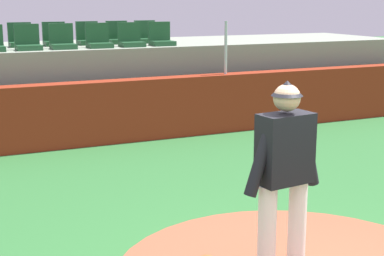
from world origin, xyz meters
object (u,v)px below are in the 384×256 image
object	(u,v)px
stadium_chair_5	(161,38)
stadium_chair_10	(118,36)
stadium_chair_8	(55,38)
stadium_chair_1	(28,42)
stadium_chair_4	(131,39)
stadium_chair_7	(21,39)
stadium_chair_9	(88,37)
stadium_chair_11	(146,36)
stadium_chair_3	(99,40)
pitcher	(284,165)
stadium_chair_2	(62,41)

from	to	relation	value
stadium_chair_5	stadium_chair_10	size ratio (longest dim) A/B	1.00
stadium_chair_8	stadium_chair_1	bearing A→B (deg)	51.43
stadium_chair_4	stadium_chair_7	distance (m)	2.31
stadium_chair_4	stadium_chair_7	bearing A→B (deg)	-23.44
stadium_chair_1	stadium_chair_5	distance (m)	2.80
stadium_chair_4	stadium_chair_9	xyz separation A→B (m)	(-0.68, 0.90, 0.00)
stadium_chair_1	stadium_chair_11	distance (m)	2.91
stadium_chair_3	stadium_chair_4	world-z (taller)	same
pitcher	stadium_chair_2	xyz separation A→B (m)	(-0.28, 7.70, 0.59)
stadium_chair_4	stadium_chair_5	xyz separation A→B (m)	(0.69, 0.02, 0.00)
pitcher	stadium_chair_5	xyz separation A→B (m)	(1.84, 7.69, 0.59)
stadium_chair_3	stadium_chair_4	bearing A→B (deg)	-179.70
stadium_chair_2	stadium_chair_8	distance (m)	0.89
stadium_chair_2	stadium_chair_8	world-z (taller)	same
stadium_chair_3	stadium_chair_11	world-z (taller)	same
stadium_chair_8	stadium_chair_9	distance (m)	0.72
stadium_chair_1	stadium_chair_11	xyz separation A→B (m)	(2.78, 0.87, 0.00)
stadium_chair_5	stadium_chair_1	bearing A→B (deg)	-0.29
pitcher	stadium_chair_8	size ratio (longest dim) A/B	3.53
stadium_chair_1	stadium_chair_7	world-z (taller)	same
stadium_chair_10	stadium_chair_5	bearing A→B (deg)	127.12
stadium_chair_9	stadium_chair_3	bearing A→B (deg)	89.06
pitcher	stadium_chair_11	size ratio (longest dim) A/B	3.53
stadium_chair_3	stadium_chair_8	bearing A→B (deg)	-52.35
stadium_chair_4	stadium_chair_10	xyz separation A→B (m)	(0.01, 0.92, 0.00)
stadium_chair_4	stadium_chair_11	bearing A→B (deg)	-126.60
pitcher	stadium_chair_1	bearing A→B (deg)	90.24
pitcher	stadium_chair_4	xyz separation A→B (m)	(1.15, 7.67, 0.59)
stadium_chair_3	stadium_chair_10	distance (m)	1.16
stadium_chair_9	stadium_chair_11	bearing A→B (deg)	-179.89
pitcher	stadium_chair_3	bearing A→B (deg)	79.74
pitcher	stadium_chair_1	world-z (taller)	stadium_chair_1
stadium_chair_4	stadium_chair_11	xyz separation A→B (m)	(0.67, 0.91, 0.00)
stadium_chair_1	stadium_chair_2	bearing A→B (deg)	179.48
stadium_chair_4	stadium_chair_7	size ratio (longest dim) A/B	1.00
stadium_chair_9	stadium_chair_10	bearing A→B (deg)	-178.77
stadium_chair_2	stadium_chair_11	xyz separation A→B (m)	(2.10, 0.88, 0.00)
stadium_chair_2	stadium_chair_7	size ratio (longest dim) A/B	1.00
stadium_chair_8	stadium_chair_2	bearing A→B (deg)	88.09
stadium_chair_11	stadium_chair_10	bearing A→B (deg)	-1.03
stadium_chair_3	stadium_chair_10	world-z (taller)	same
stadium_chair_8	stadium_chair_9	xyz separation A→B (m)	(0.72, -0.01, 0.00)
stadium_chair_2	stadium_chair_3	size ratio (longest dim) A/B	1.00
pitcher	stadium_chair_11	xyz separation A→B (m)	(1.83, 8.58, 0.59)
stadium_chair_3	stadium_chair_10	xyz separation A→B (m)	(0.70, 0.92, 0.00)
stadium_chair_4	stadium_chair_8	bearing A→B (deg)	-33.14
stadium_chair_9	stadium_chair_2	bearing A→B (deg)	49.38
stadium_chair_2	stadium_chair_5	world-z (taller)	same
stadium_chair_9	stadium_chair_7	bearing A→B (deg)	-0.59
stadium_chair_8	stadium_chair_10	distance (m)	1.41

